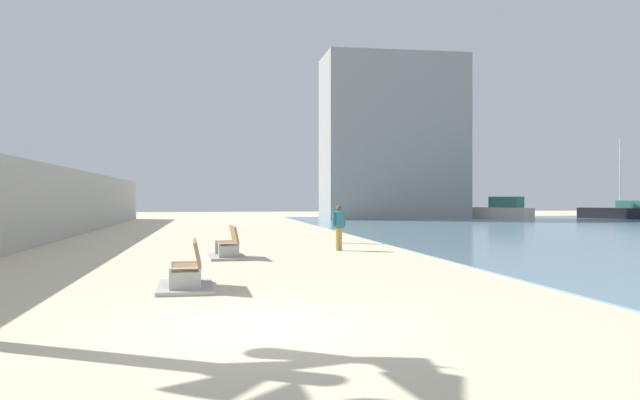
{
  "coord_description": "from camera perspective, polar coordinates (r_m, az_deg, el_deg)",
  "views": [
    {
      "loc": [
        -0.74,
        -9.61,
        1.84
      ],
      "look_at": [
        3.31,
        14.99,
        1.76
      ],
      "focal_mm": 37.4,
      "sensor_mm": 36.0,
      "label": 1
    }
  ],
  "objects": [
    {
      "name": "person_standing",
      "position": [
        23.19,
        1.63,
        -2.09
      ],
      "size": [
        0.5,
        0.29,
        1.59
      ],
      "color": "gold",
      "rests_on": "ground"
    },
    {
      "name": "boat_distant",
      "position": [
        62.52,
        24.8,
        -0.9
      ],
      "size": [
        5.3,
        7.68,
        6.9
      ],
      "color": "black",
      "rests_on": "water_bay"
    },
    {
      "name": "bench_far",
      "position": [
        20.56,
        -7.93,
        -4.29
      ],
      "size": [
        1.24,
        2.17,
        0.98
      ],
      "color": "#ADAAA3",
      "rests_on": "ground"
    },
    {
      "name": "boat_mid_bay",
      "position": [
        58.38,
        15.04,
        -0.89
      ],
      "size": [
        4.18,
        6.66,
        1.9
      ],
      "color": "beige",
      "rests_on": "water_bay"
    },
    {
      "name": "harbor_building",
      "position": [
        57.97,
        6.26,
        5.29
      ],
      "size": [
        12.0,
        6.0,
        13.97
      ],
      "primitive_type": "cube",
      "color": "gray",
      "rests_on": "ground"
    },
    {
      "name": "seawall",
      "position": [
        28.42,
        -23.11,
        -0.3
      ],
      "size": [
        0.8,
        64.0,
        3.21
      ],
      "primitive_type": "cube",
      "color": "#ADAAA3",
      "rests_on": "ground"
    },
    {
      "name": "person_walking",
      "position": [
        26.98,
        1.69,
        -1.86
      ],
      "size": [
        0.31,
        0.47,
        1.53
      ],
      "color": "navy",
      "rests_on": "ground"
    },
    {
      "name": "bench_near",
      "position": [
        13.78,
        -11.31,
        -6.51
      ],
      "size": [
        1.15,
        2.13,
        0.98
      ],
      "color": "#ADAAA3",
      "rests_on": "ground"
    },
    {
      "name": "ground_plane",
      "position": [
        27.68,
        -7.81,
        -3.62
      ],
      "size": [
        120.0,
        120.0,
        0.0
      ],
      "primitive_type": "plane",
      "color": "beige"
    }
  ]
}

